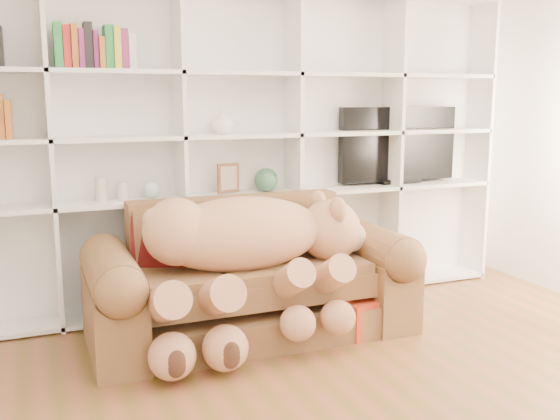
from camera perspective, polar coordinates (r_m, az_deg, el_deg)
name	(u,v)px	position (r m, az deg, el deg)	size (l,w,h in m)	color
wall_back	(231,127)	(4.85, -4.53, 7.54)	(5.00, 0.02, 2.70)	white
bookshelf	(205,135)	(4.66, -6.85, 6.83)	(4.43, 0.35, 2.40)	white
sofa	(251,285)	(4.23, -2.71, -6.84)	(2.12, 0.92, 0.89)	brown
teddy_bear	(248,250)	(3.96, -2.96, -3.69)	(1.62, 0.88, 0.94)	tan
throw_pillow	(160,244)	(4.15, -10.87, -3.08)	(0.37, 0.12, 0.37)	#5F1011
gift_box	(361,316)	(4.31, 7.41, -9.55)	(0.31, 0.29, 0.25)	#B43218
tv	(398,146)	(5.34, 10.72, 5.80)	(1.08, 0.18, 0.64)	black
picture_frame	(228,178)	(4.67, -4.76, 2.94)	(0.18, 0.03, 0.22)	#58301E
green_vase	(266,180)	(4.78, -1.29, 2.77)	(0.18, 0.18, 0.18)	#2F5C3F
figurine_tall	(101,190)	(4.50, -16.05, 1.80)	(0.08, 0.08, 0.17)	beige
figurine_short	(122,191)	(4.52, -14.21, 1.70)	(0.08, 0.08, 0.13)	beige
snow_globe	(152,189)	(4.55, -11.64, 1.87)	(0.12, 0.12, 0.12)	silver
shelf_vase	(222,122)	(4.63, -5.34, 8.03)	(0.17, 0.17, 0.17)	white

